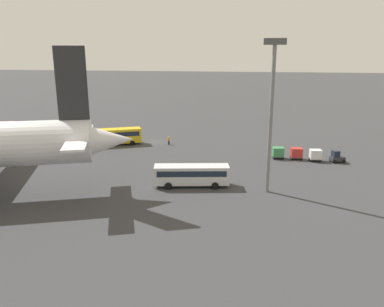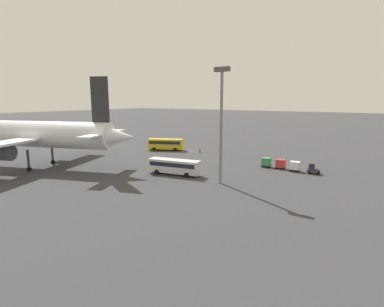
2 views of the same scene
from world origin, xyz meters
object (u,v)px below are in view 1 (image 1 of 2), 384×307
at_px(shuttle_bus_far, 192,174).
at_px(cargo_cart_red, 296,153).
at_px(shuttle_bus_near, 116,135).
at_px(cargo_cart_green, 278,152).
at_px(worker_person, 169,141).
at_px(baggage_tug, 337,157).
at_px(cargo_cart_white, 316,155).

distance_m(shuttle_bus_far, cargo_cart_red, 23.27).
height_order(shuttle_bus_near, cargo_cart_green, shuttle_bus_near).
xyz_separation_m(worker_person, cargo_cart_red, (-24.96, 6.80, 0.32)).
xyz_separation_m(baggage_tug, cargo_cart_red, (6.75, -0.69, 0.25)).
xyz_separation_m(worker_person, cargo_cart_white, (-28.14, 7.43, 0.32)).
distance_m(shuttle_bus_near, cargo_cart_red, 35.96).
xyz_separation_m(shuttle_bus_far, worker_person, (8.94, -23.67, -0.96)).
bearing_deg(baggage_tug, cargo_cart_white, -19.68).
distance_m(cargo_cart_white, cargo_cart_red, 3.24).
bearing_deg(shuttle_bus_near, cargo_cart_white, 147.07).
distance_m(worker_person, cargo_cart_green, 22.84).
relative_size(cargo_cart_white, cargo_cart_green, 1.00).
relative_size(worker_person, cargo_cart_white, 0.80).
bearing_deg(cargo_cart_red, cargo_cart_white, 168.80).
distance_m(baggage_tug, cargo_cart_white, 3.57).
xyz_separation_m(cargo_cart_white, cargo_cart_green, (6.36, -0.53, 0.00)).
xyz_separation_m(baggage_tug, worker_person, (31.70, -7.49, -0.07)).
xyz_separation_m(cargo_cart_red, cargo_cart_green, (3.18, 0.10, 0.00)).
relative_size(shuttle_bus_near, worker_person, 5.94).
bearing_deg(worker_person, cargo_cart_red, 164.76).
bearing_deg(worker_person, shuttle_bus_near, 10.48).
bearing_deg(cargo_cart_white, shuttle_bus_near, -8.00).
height_order(baggage_tug, cargo_cart_red, baggage_tug).
bearing_deg(cargo_cart_green, shuttle_bus_far, 52.57).
relative_size(shuttle_bus_far, cargo_cart_red, 4.98).
height_order(worker_person, cargo_cart_white, cargo_cart_white).
xyz_separation_m(shuttle_bus_near, cargo_cart_red, (-35.63, 4.83, -0.80)).
distance_m(shuttle_bus_far, cargo_cart_white, 25.15).
bearing_deg(baggage_tug, shuttle_bus_near, -26.15).
bearing_deg(worker_person, cargo_cart_white, 165.21).
distance_m(cargo_cart_red, cargo_cart_green, 3.18).
distance_m(shuttle_bus_far, cargo_cart_green, 21.13).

